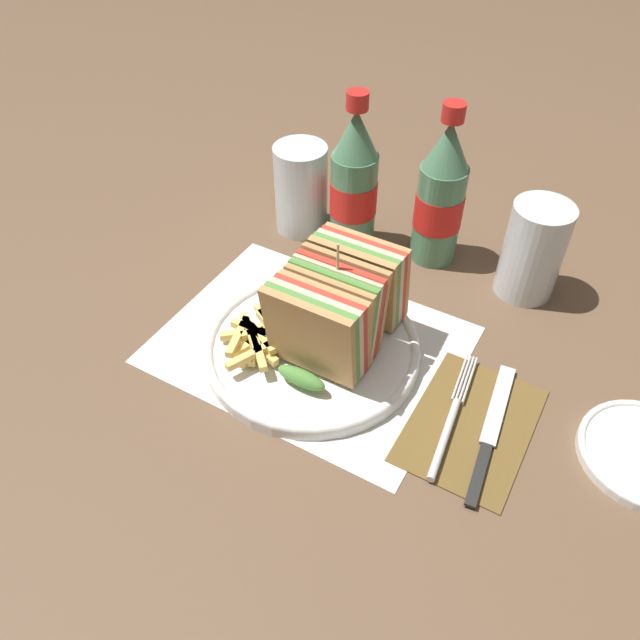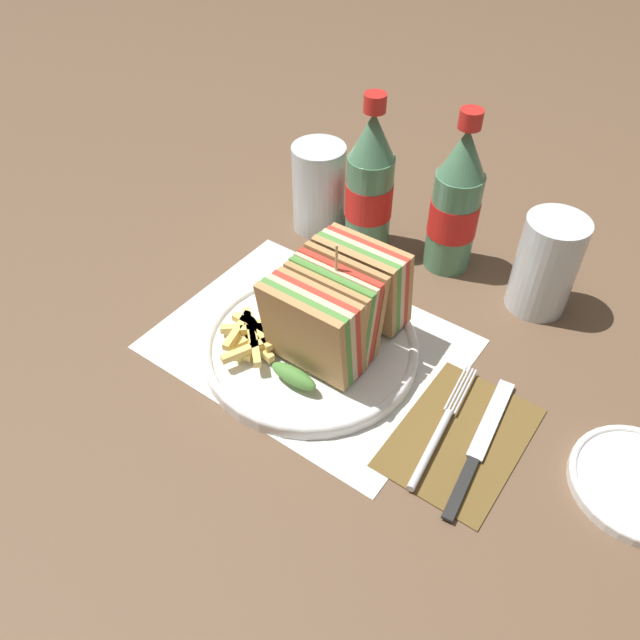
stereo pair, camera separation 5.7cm
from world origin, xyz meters
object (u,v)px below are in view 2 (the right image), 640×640
(club_sandwich, at_px, (336,308))
(coke_bottle_far, at_px, (456,204))
(plate_main, at_px, (311,346))
(glass_far, at_px, (319,193))
(glass_near, at_px, (544,270))
(coke_bottle_near, at_px, (370,187))
(fork, at_px, (437,435))
(knife, at_px, (479,446))
(side_saucer, at_px, (640,483))

(club_sandwich, bearing_deg, coke_bottle_far, 82.96)
(plate_main, height_order, club_sandwich, club_sandwich)
(coke_bottle_far, bearing_deg, glass_far, -170.91)
(club_sandwich, distance_m, glass_far, 0.27)
(plate_main, xyz_separation_m, glass_near, (0.19, 0.25, 0.05))
(glass_far, bearing_deg, plate_main, -56.24)
(club_sandwich, distance_m, coke_bottle_near, 0.23)
(fork, bearing_deg, glass_far, 136.88)
(coke_bottle_far, xyz_separation_m, glass_far, (-0.20, -0.03, -0.04))
(club_sandwich, bearing_deg, coke_bottle_near, 112.92)
(glass_far, bearing_deg, coke_bottle_near, 1.51)
(knife, xyz_separation_m, glass_far, (-0.38, 0.23, 0.05))
(plate_main, bearing_deg, coke_bottle_near, 105.81)
(glass_near, bearing_deg, fork, -90.21)
(side_saucer, bearing_deg, coke_bottle_far, 147.29)
(glass_near, distance_m, side_saucer, 0.29)
(club_sandwich, relative_size, coke_bottle_far, 0.78)
(glass_far, bearing_deg, side_saucer, -18.65)
(fork, xyz_separation_m, coke_bottle_near, (-0.25, 0.25, 0.09))
(glass_near, height_order, glass_far, same)
(fork, relative_size, glass_near, 1.39)
(club_sandwich, bearing_deg, glass_far, 130.22)
(glass_near, relative_size, glass_far, 1.00)
(plate_main, height_order, coke_bottle_far, coke_bottle_far)
(fork, xyz_separation_m, glass_near, (0.00, 0.27, 0.05))
(side_saucer, bearing_deg, coke_bottle_near, 157.84)
(club_sandwich, relative_size, glass_near, 1.36)
(club_sandwich, xyz_separation_m, glass_near, (0.17, 0.23, -0.02))
(knife, relative_size, coke_bottle_far, 0.86)
(club_sandwich, xyz_separation_m, coke_bottle_near, (-0.09, 0.21, 0.03))
(knife, xyz_separation_m, side_saucer, (0.15, 0.05, 0.00))
(coke_bottle_far, bearing_deg, plate_main, -101.62)
(club_sandwich, height_order, coke_bottle_near, coke_bottle_near)
(fork, relative_size, glass_far, 1.39)
(knife, bearing_deg, side_saucer, 12.72)
(glass_far, bearing_deg, club_sandwich, -49.78)
(glass_near, bearing_deg, coke_bottle_near, -175.18)
(glass_near, bearing_deg, plate_main, -127.52)
(plate_main, xyz_separation_m, knife, (0.23, -0.01, -0.00))
(fork, height_order, coke_bottle_far, coke_bottle_far)
(plate_main, bearing_deg, glass_far, 123.76)
(coke_bottle_far, relative_size, side_saucer, 1.66)
(coke_bottle_near, bearing_deg, fork, -44.79)
(plate_main, height_order, glass_far, glass_far)
(fork, height_order, coke_bottle_near, coke_bottle_near)
(club_sandwich, distance_m, knife, 0.22)
(side_saucer, bearing_deg, knife, -160.47)
(coke_bottle_far, height_order, side_saucer, coke_bottle_far)
(knife, relative_size, coke_bottle_near, 0.86)
(plate_main, relative_size, glass_near, 1.99)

